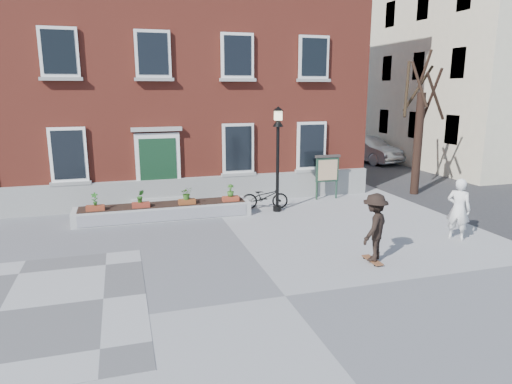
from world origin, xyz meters
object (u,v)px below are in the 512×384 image
object	(u,v)px
bicycle	(265,197)
notice_board	(327,170)
skateboarder	(374,227)
bystander	(458,209)
parked_car	(367,149)
lamp_post	(278,145)

from	to	relation	value
bicycle	notice_board	distance (m)	3.19
bicycle	notice_board	bearing A→B (deg)	-64.54
skateboarder	bystander	bearing A→B (deg)	15.91
parked_car	notice_board	bearing A→B (deg)	-142.33
bicycle	lamp_post	bearing A→B (deg)	-132.46
parked_car	lamp_post	bearing A→B (deg)	-147.72
notice_board	parked_car	bearing A→B (deg)	51.30
bystander	parked_car	bearing A→B (deg)	-55.46
bystander	notice_board	world-z (taller)	bystander
parked_car	notice_board	size ratio (longest dim) A/B	2.57
bicycle	notice_board	xyz separation A→B (m)	(2.98, 0.78, 0.79)
parked_car	lamp_post	xyz separation A→B (m)	(-9.42, -9.72, 1.75)
bicycle	notice_board	world-z (taller)	notice_board
lamp_post	skateboarder	world-z (taller)	lamp_post
bystander	skateboarder	distance (m)	3.64
bystander	lamp_post	size ratio (longest dim) A/B	0.49
parked_car	bystander	world-z (taller)	bystander
lamp_post	notice_board	size ratio (longest dim) A/B	2.10
parked_car	bicycle	bearing A→B (deg)	-150.19
bystander	lamp_post	world-z (taller)	lamp_post
bicycle	bystander	xyz separation A→B (m)	(4.58, -5.17, 0.48)
lamp_post	bystander	bearing A→B (deg)	-48.01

